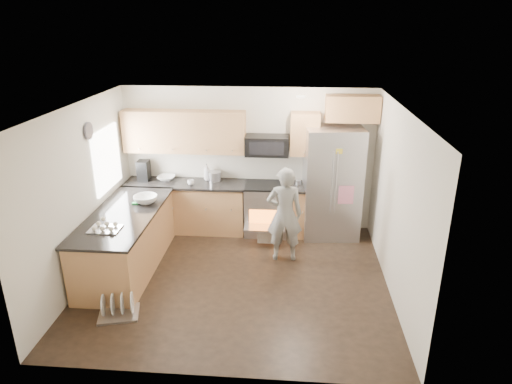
# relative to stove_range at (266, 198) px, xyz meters

# --- Properties ---
(ground) EXTENTS (4.50, 4.50, 0.00)m
(ground) POSITION_rel_stove_range_xyz_m (-0.35, -1.69, -0.68)
(ground) COLOR black
(ground) RESTS_ON ground
(room_shell) EXTENTS (4.54, 4.04, 2.62)m
(room_shell) POSITION_rel_stove_range_xyz_m (-0.39, -1.68, 1.00)
(room_shell) COLOR silver
(room_shell) RESTS_ON ground
(back_cabinet_run) EXTENTS (4.45, 0.64, 2.50)m
(back_cabinet_run) POSITION_rel_stove_range_xyz_m (-0.94, 0.06, 0.29)
(back_cabinet_run) COLOR #AD7945
(back_cabinet_run) RESTS_ON ground
(peninsula) EXTENTS (0.96, 2.36, 1.04)m
(peninsula) POSITION_rel_stove_range_xyz_m (-2.10, -1.44, -0.21)
(peninsula) COLOR #AD7945
(peninsula) RESTS_ON ground
(stove_range) EXTENTS (0.76, 0.97, 1.79)m
(stove_range) POSITION_rel_stove_range_xyz_m (0.00, 0.00, 0.00)
(stove_range) COLOR #B7B7BC
(stove_range) RESTS_ON ground
(refrigerator) EXTENTS (1.03, 0.83, 1.99)m
(refrigerator) POSITION_rel_stove_range_xyz_m (1.15, 0.01, 0.32)
(refrigerator) COLOR #B7B7BC
(refrigerator) RESTS_ON ground
(person) EXTENTS (0.60, 0.42, 1.57)m
(person) POSITION_rel_stove_range_xyz_m (0.34, -0.98, 0.11)
(person) COLOR gray
(person) RESTS_ON ground
(dish_rack) EXTENTS (0.60, 0.52, 0.32)m
(dish_rack) POSITION_rel_stove_range_xyz_m (-1.81, -2.69, -0.59)
(dish_rack) COLOR #B7B7BC
(dish_rack) RESTS_ON ground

